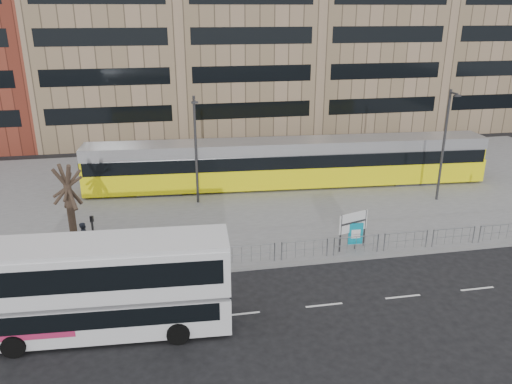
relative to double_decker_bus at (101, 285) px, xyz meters
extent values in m
plane|color=black|center=(7.91, 4.22, -2.31)|extent=(120.00, 120.00, 0.00)
cube|color=slate|center=(7.91, 16.22, -2.24)|extent=(64.00, 24.00, 0.15)
cube|color=gray|center=(7.91, 4.27, -2.24)|extent=(64.00, 0.25, 0.17)
cube|color=#977C61|center=(-2.09, 38.22, 8.69)|extent=(14.00, 16.00, 22.00)
cube|color=#977C61|center=(11.91, 38.22, 9.69)|extent=(14.00, 16.00, 24.00)
cube|color=#977C61|center=(25.91, 38.22, 8.19)|extent=(14.00, 16.00, 21.00)
cube|color=#977C61|center=(39.91, 38.22, 9.19)|extent=(14.00, 16.00, 23.00)
cylinder|color=gray|center=(9.91, 4.72, -1.11)|extent=(32.00, 0.05, 0.05)
cylinder|color=gray|center=(9.91, 4.72, -1.61)|extent=(32.00, 0.04, 0.04)
cube|color=white|center=(8.91, 0.22, -2.31)|extent=(62.00, 0.12, 0.01)
cube|color=white|center=(0.00, 0.00, -1.29)|extent=(10.83, 3.08, 1.65)
cube|color=white|center=(0.00, 0.00, 0.75)|extent=(10.83, 3.08, 2.04)
cube|color=white|center=(0.00, 0.00, 1.82)|extent=(10.82, 2.98, 0.29)
cube|color=black|center=(0.49, -0.03, -0.90)|extent=(8.89, 3.01, 0.83)
cube|color=black|center=(0.00, 0.00, 0.95)|extent=(10.25, 3.09, 1.07)
cube|color=#BD2557|center=(-2.43, 0.14, -1.34)|extent=(3.06, 2.67, 0.49)
cylinder|color=black|center=(3.04, -1.41, -1.83)|extent=(0.99, 0.35, 0.97)
cylinder|color=black|center=(3.18, 1.06, -1.83)|extent=(0.99, 0.35, 0.97)
cylinder|color=black|center=(-3.47, -1.05, -1.83)|extent=(0.99, 0.35, 0.97)
cylinder|color=black|center=(-3.33, 1.43, -1.83)|extent=(0.99, 0.35, 0.97)
cube|color=#FFF40D|center=(12.34, 16.82, -1.12)|extent=(31.03, 4.79, 1.77)
cube|color=black|center=(12.34, 16.82, 0.10)|extent=(30.59, 4.80, 0.99)
cube|color=silver|center=(12.34, 16.82, 1.04)|extent=(31.02, 4.55, 0.88)
cube|color=#FFF40D|center=(27.10, 15.93, -0.40)|extent=(1.47, 2.56, 2.87)
cube|color=#FFF40D|center=(-2.43, 17.71, -0.40)|extent=(1.47, 2.56, 2.87)
cylinder|color=#2D2D30|center=(12.34, 16.82, -0.29)|extent=(2.79, 2.79, 3.31)
cube|color=#2D2D30|center=(22.25, 16.22, -1.89)|extent=(3.47, 2.97, 0.55)
cube|color=#2D2D30|center=(2.42, 17.42, -1.89)|extent=(3.47, 2.97, 0.55)
cylinder|color=#2D2D30|center=(12.41, 5.13, -1.05)|extent=(0.10, 0.10, 2.22)
cylinder|color=#2D2D30|center=(14.06, 5.66, -1.05)|extent=(0.10, 0.10, 2.22)
cube|color=white|center=(13.24, 5.39, -0.52)|extent=(1.86, 0.66, 1.16)
cylinder|color=#2D2D30|center=(13.38, 5.29, -1.74)|extent=(0.06, 0.06, 0.85)
cube|color=#0C8DAD|center=(13.38, 5.29, -1.20)|extent=(0.86, 0.10, 1.28)
cube|color=white|center=(13.38, 5.25, -1.20)|extent=(0.53, 0.03, 0.53)
imported|color=black|center=(-1.73, 7.44, -1.19)|extent=(0.51, 0.74, 1.94)
cylinder|color=#2D2D30|center=(-0.94, 5.44, -0.66)|extent=(0.12, 0.12, 3.00)
imported|color=#2D2D30|center=(-0.94, 5.44, 0.44)|extent=(0.22, 0.25, 1.00)
cylinder|color=#2D2D30|center=(5.06, 14.43, 1.64)|extent=(0.18, 0.18, 7.60)
cylinder|color=#2D2D30|center=(5.06, 14.03, 5.24)|extent=(0.14, 0.90, 0.14)
cube|color=#2D2D30|center=(5.06, 13.58, 5.14)|extent=(0.45, 0.20, 0.12)
cylinder|color=#2D2D30|center=(22.20, 11.80, 1.81)|extent=(0.18, 0.18, 7.95)
cylinder|color=#2D2D30|center=(22.20, 11.40, 5.59)|extent=(0.14, 0.90, 0.14)
cube|color=#2D2D30|center=(22.20, 10.95, 5.49)|extent=(0.45, 0.20, 0.12)
cylinder|color=#31211B|center=(-2.65, 9.22, -0.33)|extent=(0.44, 0.44, 3.67)
camera|label=1|loc=(3.01, -19.14, 10.82)|focal=35.00mm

